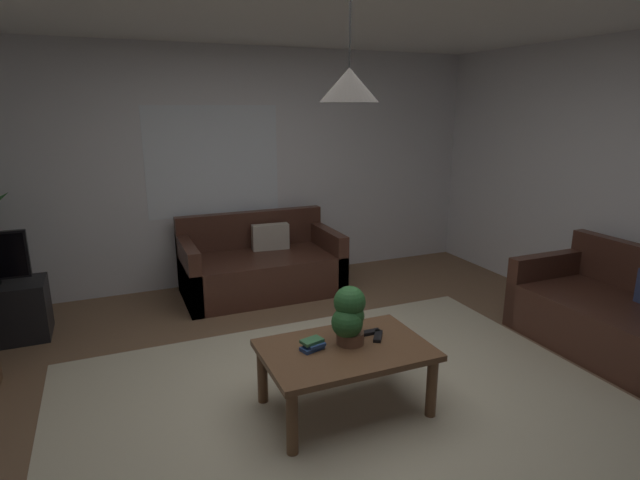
# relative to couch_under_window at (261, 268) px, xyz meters

# --- Properties ---
(floor) EXTENTS (5.78, 5.34, 0.02)m
(floor) POSITION_rel_couch_under_window_xyz_m (-0.11, -2.17, -0.28)
(floor) COLOR brown
(floor) RESTS_ON ground
(rug) EXTENTS (3.76, 2.94, 0.01)m
(rug) POSITION_rel_couch_under_window_xyz_m (-0.11, -2.37, -0.27)
(rug) COLOR beige
(rug) RESTS_ON ground
(wall_back) EXTENTS (5.90, 0.06, 2.56)m
(wall_back) POSITION_rel_couch_under_window_xyz_m (-0.11, 0.53, 1.01)
(wall_back) COLOR silver
(wall_back) RESTS_ON ground
(window_pane) EXTENTS (1.42, 0.01, 1.17)m
(window_pane) POSITION_rel_couch_under_window_xyz_m (-0.34, 0.50, 1.09)
(window_pane) COLOR white
(couch_under_window) EXTENTS (1.63, 0.88, 0.82)m
(couch_under_window) POSITION_rel_couch_under_window_xyz_m (0.00, 0.00, 0.00)
(couch_under_window) COLOR #47281E
(couch_under_window) RESTS_ON ground
(couch_right_side) EXTENTS (0.88, 1.41, 0.82)m
(couch_right_side) POSITION_rel_couch_under_window_xyz_m (2.28, -2.38, 0.00)
(couch_right_side) COLOR #47281E
(couch_right_side) RESTS_ON ground
(coffee_table) EXTENTS (1.07, 0.70, 0.45)m
(coffee_table) POSITION_rel_couch_under_window_xyz_m (-0.12, -2.32, 0.11)
(coffee_table) COLOR brown
(coffee_table) RESTS_ON ground
(book_on_table_0) EXTENTS (0.16, 0.12, 0.02)m
(book_on_table_0) POSITION_rel_couch_under_window_xyz_m (-0.33, -2.26, 0.19)
(book_on_table_0) COLOR #2D4C8C
(book_on_table_0) RESTS_ON coffee_table
(book_on_table_1) EXTENTS (0.14, 0.13, 0.02)m
(book_on_table_1) POSITION_rel_couch_under_window_xyz_m (-0.32, -2.26, 0.21)
(book_on_table_1) COLOR #2D4C8C
(book_on_table_1) RESTS_ON coffee_table
(book_on_table_2) EXTENTS (0.16, 0.12, 0.02)m
(book_on_table_2) POSITION_rel_couch_under_window_xyz_m (-0.33, -2.25, 0.23)
(book_on_table_2) COLOR #387247
(book_on_table_2) RESTS_ON coffee_table
(remote_on_table_0) EXTENTS (0.16, 0.05, 0.02)m
(remote_on_table_0) POSITION_rel_couch_under_window_xyz_m (0.11, -2.20, 0.18)
(remote_on_table_0) COLOR black
(remote_on_table_0) RESTS_ON coffee_table
(remote_on_table_1) EXTENTS (0.13, 0.16, 0.02)m
(remote_on_table_1) POSITION_rel_couch_under_window_xyz_m (0.14, -2.28, 0.18)
(remote_on_table_1) COLOR black
(remote_on_table_1) RESTS_ON coffee_table
(potted_plant_on_table) EXTENTS (0.24, 0.24, 0.38)m
(potted_plant_on_table) POSITION_rel_couch_under_window_xyz_m (-0.07, -2.27, 0.37)
(potted_plant_on_table) COLOR brown
(potted_plant_on_table) RESTS_ON coffee_table
(pendant_lamp) EXTENTS (0.34, 0.34, 0.60)m
(pendant_lamp) POSITION_rel_couch_under_window_xyz_m (-0.12, -2.32, 1.79)
(pendant_lamp) COLOR black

